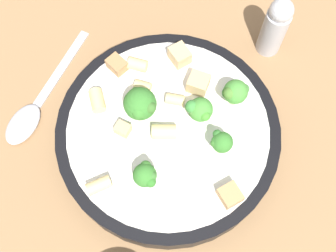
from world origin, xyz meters
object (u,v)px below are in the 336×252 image
chicken_chunk_3 (230,195)px  spoon (34,109)px  broccoli_floret_4 (221,142)px  chicken_chunk_2 (180,55)px  rigatoni_0 (138,65)px  pepper_shaker (275,26)px  broccoli_floret_0 (146,175)px  rigatoni_2 (97,101)px  broccoli_floret_2 (141,104)px  chicken_chunk_4 (201,85)px  chicken_chunk_1 (123,129)px  pasta_bowl (168,134)px  rigatoni_4 (99,185)px  broccoli_floret_1 (235,92)px  rigatoni_3 (143,87)px  broccoli_floret_3 (200,110)px  chicken_chunk_0 (117,65)px  rigatoni_1 (175,100)px  rigatoni_5 (167,134)px

chicken_chunk_3 → spoon: chicken_chunk_3 is taller
broccoli_floret_4 → chicken_chunk_2: bearing=144.0°
rigatoni_0 → pepper_shaker: pepper_shaker is taller
broccoli_floret_0 → chicken_chunk_2: bearing=109.4°
broccoli_floret_4 → chicken_chunk_3: 0.06m
chicken_chunk_3 → rigatoni_2: bearing=176.7°
broccoli_floret_0 → pepper_shaker: size_ratio=0.35×
broccoli_floret_2 → chicken_chunk_4: size_ratio=1.85×
chicken_chunk_4 → pepper_shaker: size_ratio=0.25×
chicken_chunk_1 → spoon: bearing=-166.8°
pasta_bowl → rigatoni_4: rigatoni_4 is taller
pepper_shaker → spoon: pepper_shaker is taller
broccoli_floret_4 → chicken_chunk_1: bearing=-157.5°
broccoli_floret_1 → rigatoni_3: 0.11m
broccoli_floret_2 → broccoli_floret_0: bearing=-51.7°
broccoli_floret_0 → broccoli_floret_4: size_ratio=0.95×
broccoli_floret_3 → chicken_chunk_3: 0.10m
rigatoni_0 → chicken_chunk_3: rigatoni_0 is taller
broccoli_floret_4 → chicken_chunk_0: broccoli_floret_4 is taller
rigatoni_4 → pasta_bowl: bearing=75.7°
broccoli_floret_3 → chicken_chunk_1: broccoli_floret_3 is taller
rigatoni_2 → chicken_chunk_0: rigatoni_2 is taller
broccoli_floret_1 → rigatoni_0: (-0.12, -0.02, -0.02)m
rigatoni_3 → chicken_chunk_1: size_ratio=1.19×
rigatoni_1 → rigatoni_3: same height
broccoli_floret_4 → rigatoni_0: size_ratio=1.46×
broccoli_floret_1 → broccoli_floret_4: bearing=-73.3°
chicken_chunk_1 → spoon: chicken_chunk_1 is taller
rigatoni_0 → broccoli_floret_0: bearing=-51.3°
rigatoni_3 → pepper_shaker: 0.19m
rigatoni_1 → broccoli_floret_4: bearing=-16.3°
broccoli_floret_1 → chicken_chunk_2: broccoli_floret_1 is taller
broccoli_floret_2 → chicken_chunk_0: bearing=150.7°
broccoli_floret_1 → chicken_chunk_3: (0.06, -0.10, -0.02)m
broccoli_floret_0 → chicken_chunk_3: broccoli_floret_0 is taller
rigatoni_1 → chicken_chunk_3: 0.13m
pasta_bowl → broccoli_floret_4: broccoli_floret_4 is taller
pepper_shaker → broccoli_floret_0: bearing=-95.7°
chicken_chunk_4 → rigatoni_4: bearing=-99.7°
rigatoni_5 → broccoli_floret_1: bearing=63.6°
pasta_bowl → rigatoni_1: size_ratio=12.03×
broccoli_floret_0 → chicken_chunk_4: broccoli_floret_0 is taller
broccoli_floret_3 → rigatoni_5: broccoli_floret_3 is taller
pasta_bowl → chicken_chunk_1: chicken_chunk_1 is taller
rigatoni_5 → chicken_chunk_4: bearing=90.7°
broccoli_floret_0 → chicken_chunk_3: size_ratio=1.40×
chicken_chunk_4 → broccoli_floret_4: bearing=-42.3°
chicken_chunk_3 → chicken_chunk_0: bearing=162.2°
broccoli_floret_0 → rigatoni_0: bearing=128.7°
rigatoni_2 → spoon: 0.10m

